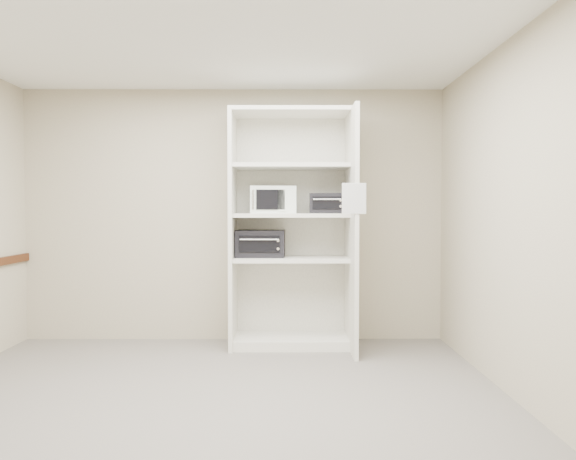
{
  "coord_description": "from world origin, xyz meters",
  "views": [
    {
      "loc": [
        0.56,
        -4.07,
        1.4
      ],
      "look_at": [
        0.59,
        1.37,
        1.21
      ],
      "focal_mm": 35.0,
      "sensor_mm": 36.0,
      "label": 1
    }
  ],
  "objects_px": {
    "microwave": "(272,200)",
    "toaster_oven_upper": "(328,203)",
    "shelving_unit": "(296,237)",
    "toaster_oven_lower": "(261,243)"
  },
  "relations": [
    {
      "from": "shelving_unit",
      "to": "microwave",
      "type": "height_order",
      "value": "shelving_unit"
    },
    {
      "from": "shelving_unit",
      "to": "toaster_oven_upper",
      "type": "bearing_deg",
      "value": -8.29
    },
    {
      "from": "shelving_unit",
      "to": "toaster_oven_lower",
      "type": "bearing_deg",
      "value": 174.52
    },
    {
      "from": "shelving_unit",
      "to": "toaster_oven_lower",
      "type": "height_order",
      "value": "shelving_unit"
    },
    {
      "from": "microwave",
      "to": "toaster_oven_upper",
      "type": "xyz_separation_m",
      "value": [
        0.57,
        -0.1,
        -0.04
      ]
    },
    {
      "from": "microwave",
      "to": "toaster_oven_lower",
      "type": "bearing_deg",
      "value": -177.51
    },
    {
      "from": "microwave",
      "to": "toaster_oven_upper",
      "type": "bearing_deg",
      "value": -14.28
    },
    {
      "from": "microwave",
      "to": "toaster_oven_upper",
      "type": "distance_m",
      "value": 0.58
    },
    {
      "from": "shelving_unit",
      "to": "microwave",
      "type": "xyz_separation_m",
      "value": [
        -0.24,
        0.05,
        0.38
      ]
    },
    {
      "from": "shelving_unit",
      "to": "toaster_oven_lower",
      "type": "distance_m",
      "value": 0.37
    }
  ]
}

